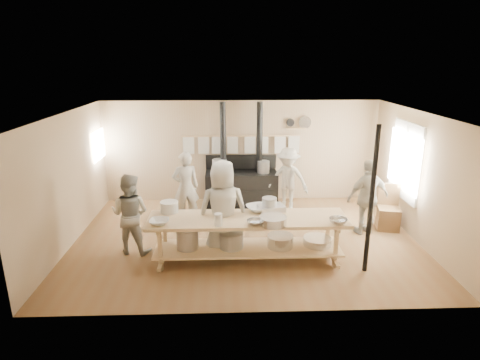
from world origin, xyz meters
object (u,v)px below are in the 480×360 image
at_px(roasting_pan, 271,208).
at_px(prep_table, 247,234).
at_px(cook_left, 130,214).
at_px(chair, 388,216).
at_px(cook_by_window, 288,180).
at_px(cook_far_left, 186,187).
at_px(cook_right, 368,197).
at_px(cook_center, 223,210).
at_px(stove, 241,185).

bearing_deg(roasting_pan, prep_table, -144.78).
distance_m(cook_left, chair, 5.46).
bearing_deg(cook_by_window, cook_far_left, -143.40).
bearing_deg(chair, cook_right, -146.21).
relative_size(prep_table, roasting_pan, 7.53).
bearing_deg(cook_center, cook_far_left, -70.23).
height_order(cook_center, cook_right, cook_center).
height_order(prep_table, cook_by_window, cook_by_window).
distance_m(prep_table, cook_center, 0.63).
relative_size(cook_far_left, cook_center, 0.88).
height_order(stove, cook_far_left, stove).
xyz_separation_m(stove, cook_by_window, (1.11, -0.47, 0.26)).
bearing_deg(cook_left, stove, -116.59).
xyz_separation_m(cook_far_left, roasting_pan, (1.76, -1.59, 0.08)).
bearing_deg(chair, prep_table, -143.93).
bearing_deg(stove, chair, -27.77).
relative_size(stove, prep_table, 0.72).
height_order(cook_center, roasting_pan, cook_center).
distance_m(prep_table, cook_far_left, 2.33).
height_order(prep_table, cook_right, cook_right).
relative_size(cook_center, roasting_pan, 3.89).
xyz_separation_m(cook_by_window, chair, (2.05, -1.20, -0.50)).
height_order(cook_by_window, roasting_pan, cook_by_window).
height_order(stove, roasting_pan, stove).
relative_size(cook_center, chair, 1.90).
height_order(cook_far_left, chair, cook_far_left).
bearing_deg(cook_far_left, cook_by_window, -179.16).
bearing_deg(cook_far_left, cook_center, 102.67).
relative_size(prep_table, cook_center, 1.93).
distance_m(stove, chair, 3.58).
bearing_deg(cook_right, roasting_pan, 6.77).
relative_size(cook_right, chair, 1.66).
xyz_separation_m(cook_center, cook_right, (3.03, 0.93, -0.12)).
height_order(cook_left, cook_by_window, cook_by_window).
height_order(cook_right, roasting_pan, cook_right).
relative_size(cook_left, chair, 1.60).
bearing_deg(cook_by_window, cook_left, -125.53).
xyz_separation_m(cook_by_window, roasting_pan, (-0.65, -2.22, 0.12)).
bearing_deg(prep_table, cook_right, 23.65).
relative_size(cook_far_left, cook_right, 1.01).
distance_m(prep_table, roasting_pan, 0.69).
bearing_deg(prep_table, roasting_pan, 35.22).
xyz_separation_m(stove, roasting_pan, (0.47, -2.69, 0.38)).
distance_m(prep_table, cook_by_window, 2.79).
height_order(stove, cook_left, stove).
relative_size(cook_left, roasting_pan, 3.27).
xyz_separation_m(cook_left, cook_by_window, (3.32, 2.11, 0.00)).
xyz_separation_m(cook_right, cook_by_window, (-1.48, 1.41, -0.02)).
bearing_deg(cook_left, cook_center, -173.58).
xyz_separation_m(prep_table, cook_far_left, (-1.29, 1.92, 0.30)).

